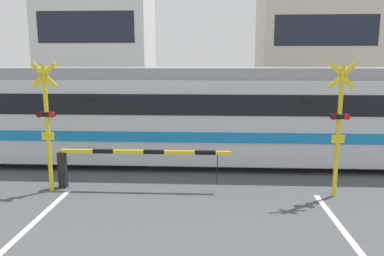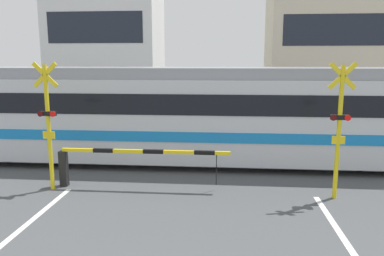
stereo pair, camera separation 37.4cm
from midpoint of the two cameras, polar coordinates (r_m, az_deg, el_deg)
rail_track_near at (r=12.47m, az=-0.48°, el=-5.76°), size 50.00×0.10×0.08m
rail_track_far at (r=13.85m, az=-0.12°, el=-4.12°), size 50.00×0.10×0.08m
commuter_train at (r=12.87m, az=-3.10°, el=2.47°), size 18.96×3.02×3.25m
crossing_barrier_near at (r=10.51m, az=-13.05°, el=-4.71°), size 4.74×0.20×1.10m
crossing_barrier_far at (r=15.76m, az=8.12°, el=0.43°), size 4.74×0.20×1.10m
crossing_signal_left at (r=10.57m, az=-22.16°, el=0.92°), size 0.68×0.15×3.45m
crossing_signal_right at (r=10.04m, az=20.50°, el=0.57°), size 0.68×0.15×3.45m
pedestrian at (r=18.65m, az=-0.11°, el=2.30°), size 0.38×0.22×1.56m
building_left_of_street at (r=28.75m, az=-14.59°, el=13.23°), size 7.71×5.10×10.23m
building_right_of_street at (r=28.36m, az=17.88°, el=12.63°), size 7.81×5.10×9.75m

